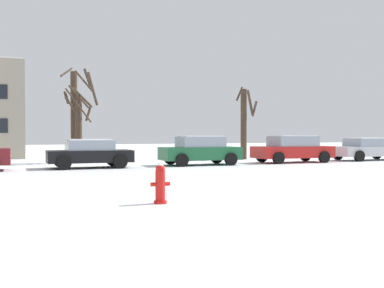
{
  "coord_description": "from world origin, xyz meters",
  "views": [
    {
      "loc": [
        -0.33,
        -12.06,
        1.55
      ],
      "look_at": [
        6.82,
        5.65,
        1.15
      ],
      "focal_mm": 42.98,
      "sensor_mm": 36.0,
      "label": 1
    }
  ],
  "objects_px": {
    "fire_hydrant": "(160,183)",
    "parked_car_green": "(200,150)",
    "parked_car_red": "(293,149)",
    "parked_car_silver": "(368,149)",
    "parked_car_black": "(90,153)"
  },
  "relations": [
    {
      "from": "fire_hydrant",
      "to": "parked_car_green",
      "type": "xyz_separation_m",
      "value": [
        5.89,
        11.57,
        0.29
      ]
    },
    {
      "from": "parked_car_red",
      "to": "parked_car_silver",
      "type": "bearing_deg",
      "value": 2.13
    },
    {
      "from": "parked_car_silver",
      "to": "parked_car_red",
      "type": "bearing_deg",
      "value": -177.87
    },
    {
      "from": "fire_hydrant",
      "to": "parked_car_green",
      "type": "distance_m",
      "value": 12.99
    },
    {
      "from": "parked_car_green",
      "to": "parked_car_silver",
      "type": "bearing_deg",
      "value": 0.95
    },
    {
      "from": "fire_hydrant",
      "to": "parked_car_black",
      "type": "height_order",
      "value": "parked_car_black"
    },
    {
      "from": "fire_hydrant",
      "to": "parked_car_red",
      "type": "height_order",
      "value": "parked_car_red"
    },
    {
      "from": "fire_hydrant",
      "to": "parked_car_black",
      "type": "xyz_separation_m",
      "value": [
        0.36,
        11.61,
        0.23
      ]
    },
    {
      "from": "parked_car_green",
      "to": "parked_car_silver",
      "type": "xyz_separation_m",
      "value": [
        11.06,
        0.18,
        -0.05
      ]
    },
    {
      "from": "parked_car_green",
      "to": "fire_hydrant",
      "type": "bearing_deg",
      "value": -116.97
    },
    {
      "from": "fire_hydrant",
      "to": "parked_car_red",
      "type": "bearing_deg",
      "value": 45.34
    },
    {
      "from": "parked_car_green",
      "to": "parked_car_red",
      "type": "relative_size",
      "value": 0.9
    },
    {
      "from": "parked_car_green",
      "to": "parked_car_red",
      "type": "distance_m",
      "value": 5.53
    },
    {
      "from": "parked_car_green",
      "to": "parked_car_silver",
      "type": "distance_m",
      "value": 11.06
    },
    {
      "from": "parked_car_black",
      "to": "parked_car_red",
      "type": "xyz_separation_m",
      "value": [
        11.06,
        -0.06,
        0.07
      ]
    }
  ]
}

